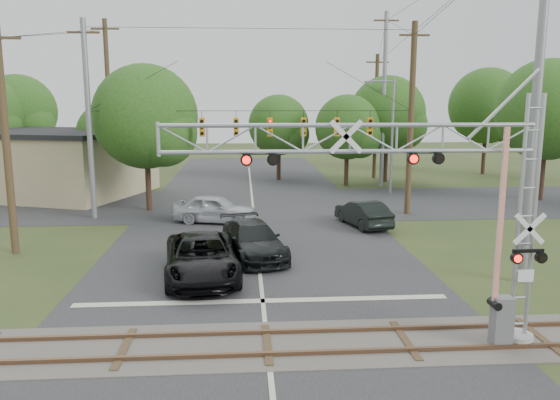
{
  "coord_description": "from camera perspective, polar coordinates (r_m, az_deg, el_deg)",
  "views": [
    {
      "loc": [
        -0.63,
        -12.52,
        6.83
      ],
      "look_at": [
        0.74,
        7.5,
        3.22
      ],
      "focal_mm": 35.0,
      "sensor_mm": 36.0,
      "label": 1
    }
  ],
  "objects": [
    {
      "name": "utility_poles",
      "position": [
        35.74,
        1.44,
        9.44
      ],
      "size": [
        24.42,
        29.58,
        13.89
      ],
      "color": "#483321",
      "rests_on": "ground"
    },
    {
      "name": "railroad_track",
      "position": [
        16.05,
        -1.33,
        -14.88
      ],
      "size": [
        90.0,
        3.2,
        0.17
      ],
      "color": "#514C46",
      "rests_on": "ground"
    },
    {
      "name": "streetlight",
      "position": [
        41.5,
        11.43,
        7.14
      ],
      "size": [
        2.27,
        0.24,
        8.52
      ],
      "color": "gray",
      "rests_on": "ground"
    },
    {
      "name": "road_cross",
      "position": [
        37.16,
        -2.88,
        -0.4
      ],
      "size": [
        90.0,
        12.0,
        0.02
      ],
      "primitive_type": "cube",
      "color": "#28282A",
      "rests_on": "ground"
    },
    {
      "name": "road_main",
      "position": [
        23.54,
        -2.22,
        -6.66
      ],
      "size": [
        14.0,
        90.0,
        0.02
      ],
      "primitive_type": "cube",
      "color": "#28282A",
      "rests_on": "ground"
    },
    {
      "name": "crossing_gantry",
      "position": [
        15.13,
        14.37,
        0.52
      ],
      "size": [
        10.49,
        0.9,
        7.07
      ],
      "color": "gray",
      "rests_on": "ground"
    },
    {
      "name": "car_dark",
      "position": [
        24.35,
        -2.84,
        -4.22
      ],
      "size": [
        3.43,
        5.73,
        1.55
      ],
      "primitive_type": "imported",
      "rotation": [
        0.0,
        0.0,
        0.25
      ],
      "color": "black",
      "rests_on": "ground"
    },
    {
      "name": "sedan_silver",
      "position": [
        31.46,
        -6.79,
        -0.92
      ],
      "size": [
        5.07,
        2.99,
        1.62
      ],
      "primitive_type": "imported",
      "rotation": [
        0.0,
        0.0,
        1.33
      ],
      "color": "#ACADB4",
      "rests_on": "ground"
    },
    {
      "name": "pickup_black",
      "position": [
        21.71,
        -8.19,
        -5.95
      ],
      "size": [
        3.41,
        6.28,
        1.67
      ],
      "primitive_type": "imported",
      "rotation": [
        0.0,
        0.0,
        0.11
      ],
      "color": "black",
      "rests_on": "ground"
    },
    {
      "name": "treeline",
      "position": [
        44.89,
        -0.33,
        8.92
      ],
      "size": [
        51.43,
        22.74,
        10.05
      ],
      "color": "#362318",
      "rests_on": "ground"
    },
    {
      "name": "traffic_signal_span",
      "position": [
        32.58,
        -1.31,
        8.14
      ],
      "size": [
        19.34,
        0.36,
        11.5
      ],
      "color": "gray",
      "rests_on": "ground"
    },
    {
      "name": "ground",
      "position": [
        14.28,
        -0.95,
        -18.39
      ],
      "size": [
        160.0,
        160.0,
        0.0
      ],
      "primitive_type": "plane",
      "color": "#2D401D",
      "rests_on": "ground"
    },
    {
      "name": "commercial_building",
      "position": [
        46.69,
        -26.42,
        3.67
      ],
      "size": [
        22.64,
        16.45,
        4.77
      ],
      "rotation": [
        0.0,
        0.0,
        -0.33
      ],
      "color": "tan",
      "rests_on": "ground"
    },
    {
      "name": "suv_dark",
      "position": [
        30.7,
        8.67,
        -1.39
      ],
      "size": [
        2.6,
        4.69,
        1.46
      ],
      "primitive_type": "imported",
      "rotation": [
        0.0,
        0.0,
        3.39
      ],
      "color": "black",
      "rests_on": "ground"
    }
  ]
}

